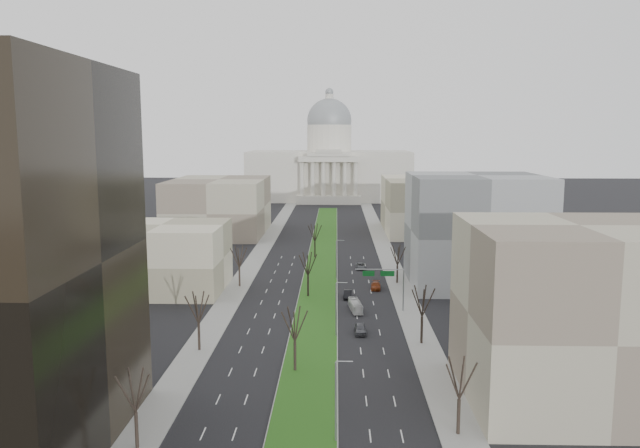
% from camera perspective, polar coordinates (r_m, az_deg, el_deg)
% --- Properties ---
extents(ground, '(600.00, 600.00, 0.00)m').
position_cam_1_polar(ground, '(166.35, 0.22, -3.12)').
color(ground, black).
rests_on(ground, ground).
extents(median, '(8.00, 222.03, 0.20)m').
position_cam_1_polar(median, '(165.34, 0.21, -3.15)').
color(median, '#999993').
rests_on(median, ground).
extents(sidewalk_left, '(5.00, 330.00, 0.15)m').
position_cam_1_polar(sidewalk_left, '(143.45, -7.04, -5.00)').
color(sidewalk_left, gray).
rests_on(sidewalk_left, ground).
extents(sidewalk_right, '(5.00, 330.00, 0.15)m').
position_cam_1_polar(sidewalk_right, '(142.55, 7.07, -5.09)').
color(sidewalk_right, gray).
rests_on(sidewalk_right, ground).
extents(capitol, '(80.00, 46.00, 55.00)m').
position_cam_1_polar(capitol, '(313.06, 0.85, 5.26)').
color(capitol, beige).
rests_on(capitol, ground).
extents(building_beige_left, '(26.00, 22.00, 14.00)m').
position_cam_1_polar(building_beige_left, '(135.67, -14.22, -2.98)').
color(building_beige_left, '#9E977A').
rests_on(building_beige_left, ground).
extents(building_tan_right, '(26.00, 24.00, 22.00)m').
position_cam_1_polar(building_tan_right, '(83.48, 22.22, -7.58)').
color(building_tan_right, gray).
rests_on(building_tan_right, ground).
extents(building_grey_right, '(28.00, 26.00, 24.00)m').
position_cam_1_polar(building_grey_right, '(139.95, 14.01, -0.55)').
color(building_grey_right, slate).
rests_on(building_grey_right, ground).
extents(building_far_left, '(30.00, 40.00, 18.00)m').
position_cam_1_polar(building_far_left, '(208.05, -9.21, 1.59)').
color(building_far_left, gray).
rests_on(building_far_left, ground).
extents(building_far_right, '(30.00, 40.00, 18.00)m').
position_cam_1_polar(building_far_right, '(211.71, 10.02, 1.69)').
color(building_far_right, '#9E977A').
rests_on(building_far_right, ground).
extents(tree_left_near, '(5.10, 5.10, 9.18)m').
position_cam_1_polar(tree_left_near, '(69.67, -16.58, -14.28)').
color(tree_left_near, black).
rests_on(tree_left_near, ground).
extents(tree_left_mid, '(5.40, 5.40, 9.72)m').
position_cam_1_polar(tree_left_mid, '(96.92, -11.08, -7.39)').
color(tree_left_mid, black).
rests_on(tree_left_mid, ground).
extents(tree_left_far, '(5.28, 5.28, 9.50)m').
position_cam_1_polar(tree_left_far, '(135.21, -7.41, -2.90)').
color(tree_left_far, black).
rests_on(tree_left_far, ground).
extents(tree_right_near, '(5.16, 5.16, 9.29)m').
position_cam_1_polar(tree_right_near, '(71.41, 12.67, -13.49)').
color(tree_right_near, black).
rests_on(tree_right_near, ground).
extents(tree_right_mid, '(5.52, 5.52, 9.94)m').
position_cam_1_polar(tree_right_mid, '(99.38, 9.35, -6.85)').
color(tree_right_mid, black).
rests_on(tree_right_mid, ground).
extents(tree_right_far, '(5.04, 5.04, 9.07)m').
position_cam_1_polar(tree_right_far, '(138.24, 7.11, -2.78)').
color(tree_right_far, black).
rests_on(tree_right_far, ground).
extents(tree_median_a, '(5.40, 5.40, 9.72)m').
position_cam_1_polar(tree_median_a, '(87.16, -2.32, -9.03)').
color(tree_median_a, black).
rests_on(tree_median_a, ground).
extents(tree_median_b, '(5.40, 5.40, 9.72)m').
position_cam_1_polar(tree_median_b, '(125.85, -1.11, -3.60)').
color(tree_median_b, black).
rests_on(tree_median_b, ground).
extents(tree_median_c, '(5.40, 5.40, 9.72)m').
position_cam_1_polar(tree_median_c, '(165.16, -0.47, -0.73)').
color(tree_median_c, black).
rests_on(tree_median_c, ground).
extents(streetlamp_median_a, '(1.90, 0.20, 9.16)m').
position_cam_1_polar(streetlamp_median_a, '(69.02, 1.50, -15.77)').
color(streetlamp_median_a, gray).
rests_on(streetlamp_median_a, ground).
extents(streetlamp_median_b, '(1.90, 0.20, 9.16)m').
position_cam_1_polar(streetlamp_median_b, '(101.98, 1.51, -7.72)').
color(streetlamp_median_b, gray).
rests_on(streetlamp_median_b, ground).
extents(streetlamp_median_c, '(1.90, 0.20, 9.16)m').
position_cam_1_polar(streetlamp_median_c, '(140.85, 1.52, -3.22)').
color(streetlamp_median_c, gray).
rests_on(streetlamp_median_c, ground).
extents(mast_arm_signs, '(9.12, 0.24, 8.09)m').
position_cam_1_polar(mast_arm_signs, '(116.60, 6.32, -5.06)').
color(mast_arm_signs, gray).
rests_on(mast_arm_signs, ground).
extents(car_grey_near, '(1.98, 4.75, 1.61)m').
position_cam_1_polar(car_grey_near, '(105.02, 3.71, -9.54)').
color(car_grey_near, '#4D4E54').
rests_on(car_grey_near, ground).
extents(car_black, '(1.85, 4.77, 1.55)m').
position_cam_1_polar(car_black, '(126.60, 2.56, -6.43)').
color(car_black, black).
rests_on(car_black, ground).
extents(car_red, '(2.40, 5.12, 1.45)m').
position_cam_1_polar(car_red, '(133.92, 5.12, -5.65)').
color(car_red, maroon).
rests_on(car_red, ground).
extents(car_grey_far, '(2.33, 4.97, 1.38)m').
position_cam_1_polar(car_grey_far, '(153.33, 3.74, -3.86)').
color(car_grey_far, '#494B50').
rests_on(car_grey_far, ground).
extents(box_van, '(2.66, 7.54, 2.05)m').
position_cam_1_polar(box_van, '(117.55, 3.26, -7.47)').
color(box_van, white).
rests_on(box_van, ground).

